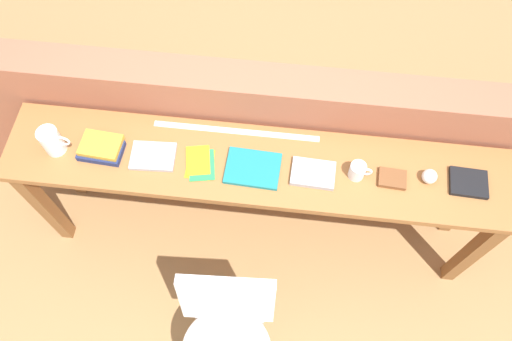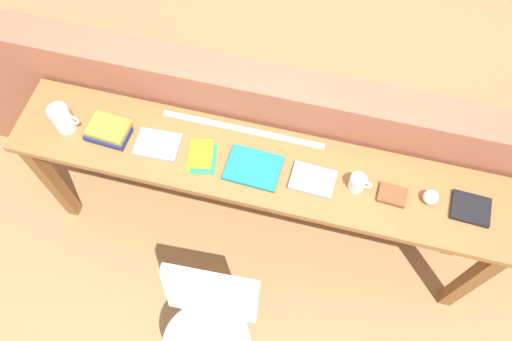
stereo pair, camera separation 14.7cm
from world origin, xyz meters
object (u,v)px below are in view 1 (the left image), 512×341
Objects in this scene: book_open_centre at (253,168)px; mug at (358,171)px; pitcher_white at (52,141)px; book_repair_rightmost at (469,183)px; pamphlet_pile_colourful at (200,163)px; chair_white_moulded at (227,333)px; book_stack_leftmost at (101,148)px; magazine_cycling at (153,156)px; sports_ball_small at (430,176)px; leather_journal_brown at (392,179)px.

mug is at bearing 5.09° from book_open_centre.
book_repair_rightmost is at bearing 0.99° from pitcher_white.
chair_white_moulded is at bearing -73.32° from pamphlet_pile_colourful.
book_stack_leftmost is 1.24m from mug.
magazine_cycling is (0.48, 0.01, -0.07)m from pitcher_white.
sports_ball_small is at bearing 1.08° from pitcher_white.
book_stack_leftmost is at bearing 176.16° from magazine_cycling.
sports_ball_small is 0.40× the size of book_repair_rightmost.
magazine_cycling is 1.32m from sports_ball_small.
book_repair_rightmost reaches higher than book_open_centre.
pamphlet_pile_colourful is at bearing -5.50° from magazine_cycling.
book_open_centre is at bearing 86.37° from chair_white_moulded.
mug is at bearing 1.69° from pamphlet_pile_colourful.
magazine_cycling is 0.83× the size of book_open_centre.
pitcher_white is at bearing 177.93° from magazine_cycling.
sports_ball_small is at bearing -1.89° from magazine_cycling.
book_repair_rightmost is at bearing 0.74° from book_stack_leftmost.
magazine_cycling is 1.65× the size of leather_journal_brown.
book_open_centre is 1.48× the size of book_repair_rightmost.
sports_ball_small reaches higher than book_stack_leftmost.
pitcher_white reaches higher than sports_ball_small.
magazine_cycling is 1.04× the size of pamphlet_pile_colourful.
magazine_cycling is at bearing -179.29° from mug.
leather_journal_brown reaches higher than book_repair_rightmost.
chair_white_moulded is 1.08m from leather_journal_brown.
chair_white_moulded is at bearing -46.01° from book_stack_leftmost.
mug is at bearing -176.10° from book_repair_rightmost.
leather_journal_brown is (0.66, 0.02, 0.00)m from book_open_centre.
leather_journal_brown is (0.92, 0.02, 0.01)m from pamphlet_pile_colourful.
book_repair_rightmost is at bearing 35.04° from chair_white_moulded.
book_stack_leftmost reaches higher than book_open_centre.
mug reaches higher than book_repair_rightmost.
sports_ball_small is (0.17, 0.02, 0.02)m from leather_journal_brown.
chair_white_moulded is 3.43× the size of book_open_centre.
book_open_centre reaches higher than magazine_cycling.
pamphlet_pile_colourful is 1.09m from sports_ball_small.
book_repair_rightmost is (0.19, 0.00, -0.02)m from sports_ball_small.
sports_ball_small is (0.83, 0.04, 0.03)m from book_open_centre.
book_repair_rightmost is (1.28, 0.04, 0.01)m from pamphlet_pile_colourful.
pitcher_white is at bearing -176.65° from book_repair_rightmost.
book_open_centre reaches higher than pamphlet_pile_colourful.
magazine_cycling is 1.22× the size of book_repair_rightmost.
pitcher_white reaches higher than magazine_cycling.
sports_ball_small is (1.80, 0.03, -0.04)m from pitcher_white.
magazine_cycling is 3.01× the size of sports_ball_small.
pamphlet_pile_colourful is at bearing 106.68° from chair_white_moulded.
chair_white_moulded is 1.08m from book_stack_leftmost.
book_repair_rightmost is (0.53, 0.01, -0.03)m from mug.
magazine_cycling is 0.49m from book_open_centre.
pitcher_white is at bearing -177.91° from book_open_centre.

